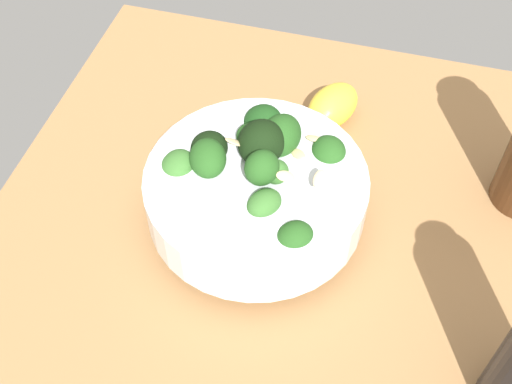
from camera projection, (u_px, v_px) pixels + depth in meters
ground_plane at (305, 265)px, 62.31cm from camera, size 61.95×61.95×3.75cm
bowl_of_broccoli at (256, 187)px, 60.32cm from camera, size 20.23×20.23×10.06cm
lemon_wedge at (333, 106)px, 70.09cm from camera, size 8.01×6.82×4.06cm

